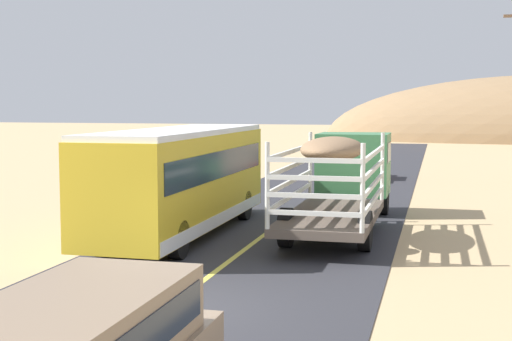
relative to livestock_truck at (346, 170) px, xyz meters
The scene contains 6 objects.
ground_plane 11.48m from the livestock_truck, 100.74° to the right, with size 240.00×240.00×0.00m, color tan.
road_surface 11.48m from the livestock_truck, 100.74° to the right, with size 8.00×120.00×0.02m, color #2D2D33.
road_centre_line 11.48m from the livestock_truck, 100.74° to the right, with size 0.16×117.60×0.00m, color #D8CC4C.
livestock_truck is the anchor object (origin of this frame).
bus 5.70m from the livestock_truck, 142.97° to the right, with size 2.54×10.00×3.21m.
car_far 14.37m from the livestock_truck, 94.40° to the left, with size 1.80×4.40×1.46m.
Camera 1 is at (5.07, -12.88, 4.01)m, focal length 51.10 mm.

